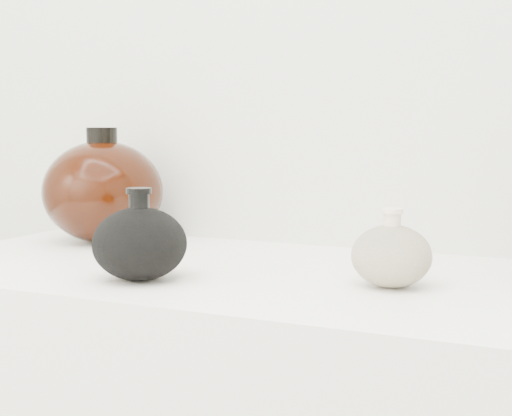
% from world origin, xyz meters
% --- Properties ---
extents(black_gourd_vase, '(0.13, 0.13, 0.13)m').
position_xyz_m(black_gourd_vase, '(-0.17, 0.82, 0.95)').
color(black_gourd_vase, black).
rests_on(black_gourd_vase, display_counter).
extents(cream_gourd_vase, '(0.12, 0.12, 0.10)m').
position_xyz_m(cream_gourd_vase, '(0.16, 0.92, 0.94)').
color(cream_gourd_vase, '#C4AD9A').
rests_on(cream_gourd_vase, display_counter).
extents(left_round_pot, '(0.29, 0.29, 0.21)m').
position_xyz_m(left_round_pot, '(-0.41, 1.07, 0.99)').
color(left_round_pot, black).
rests_on(left_round_pot, display_counter).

